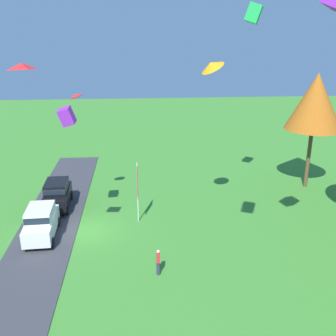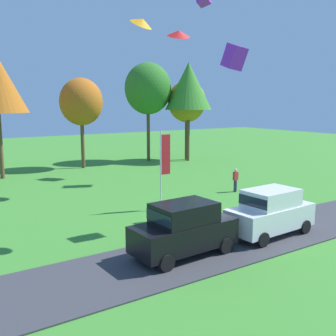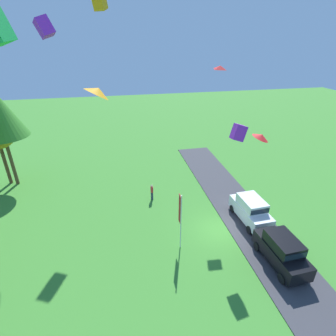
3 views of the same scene
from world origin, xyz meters
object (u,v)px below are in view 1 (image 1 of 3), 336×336
at_px(kite_diamond_trailing_tail, 22,66).
at_px(kite_delta_high_right, 212,65).
at_px(car_suv_near_entrance, 41,221).
at_px(person_on_lawn, 158,262).
at_px(flag_banner, 137,186).
at_px(car_suv_mid_row, 57,193).
at_px(kite_box_mid_center, 67,116).
at_px(kite_delta_low_drifter, 76,96).
at_px(kite_box_high_left, 254,13).
at_px(tree_center_back, 315,102).

distance_m(kite_diamond_trailing_tail, kite_delta_high_right, 12.10).
bearing_deg(car_suv_near_entrance, person_on_lawn, 57.00).
xyz_separation_m(person_on_lawn, kite_delta_high_right, (-5.52, 3.89, 11.11)).
bearing_deg(flag_banner, car_suv_near_entrance, -76.07).
xyz_separation_m(car_suv_near_entrance, flag_banner, (-1.72, 6.93, 1.77)).
height_order(car_suv_mid_row, kite_box_mid_center, kite_box_mid_center).
distance_m(kite_delta_high_right, kite_delta_low_drifter, 10.31).
distance_m(car_suv_near_entrance, kite_delta_low_drifter, 9.45).
relative_size(flag_banner, kite_box_high_left, 3.79).
bearing_deg(kite_box_high_left, flag_banner, -75.86).
height_order(car_suv_near_entrance, kite_box_high_left, kite_box_high_left).
distance_m(car_suv_near_entrance, kite_diamond_trailing_tail, 12.79).
bearing_deg(person_on_lawn, flag_banner, -170.59).
height_order(car_suv_mid_row, car_suv_near_entrance, same).
xyz_separation_m(tree_center_back, kite_delta_high_right, (7.73, -10.96, 3.87)).
height_order(car_suv_near_entrance, person_on_lawn, car_suv_near_entrance).
height_order(kite_diamond_trailing_tail, kite_box_mid_center, kite_diamond_trailing_tail).
bearing_deg(kite_delta_high_right, flag_banner, -106.07).
height_order(tree_center_back, kite_diamond_trailing_tail, kite_diamond_trailing_tail).
relative_size(kite_delta_high_right, kite_box_mid_center, 1.41).
bearing_deg(kite_delta_high_right, kite_box_high_left, 135.15).
xyz_separation_m(flag_banner, kite_diamond_trailing_tail, (7.64, -5.34, 9.45)).
height_order(tree_center_back, kite_delta_high_right, kite_delta_high_right).
bearing_deg(kite_delta_high_right, car_suv_mid_row, -112.09).
xyz_separation_m(car_suv_near_entrance, kite_box_high_left, (-3.90, 15.58, 13.99)).
bearing_deg(kite_diamond_trailing_tail, person_on_lawn, 95.91).
xyz_separation_m(flag_banner, kite_delta_high_right, (1.45, 5.04, 8.92)).
xyz_separation_m(person_on_lawn, kite_box_mid_center, (-5.71, -5.71, 7.85)).
distance_m(car_suv_near_entrance, flag_banner, 7.35).
bearing_deg(car_suv_mid_row, kite_delta_low_drifter, 60.68).
relative_size(car_suv_mid_row, kite_diamond_trailing_tail, 4.27).
relative_size(flag_banner, kite_box_mid_center, 4.27).
height_order(car_suv_mid_row, kite_delta_high_right, kite_delta_high_right).
distance_m(car_suv_mid_row, kite_diamond_trailing_tail, 15.75).
distance_m(kite_delta_low_drifter, kite_box_high_left, 14.22).
bearing_deg(flag_banner, kite_box_mid_center, -74.57).
bearing_deg(car_suv_mid_row, kite_delta_high_right, 67.91).
relative_size(tree_center_back, kite_diamond_trailing_tail, 9.74).
bearing_deg(flag_banner, kite_delta_high_right, 73.93).
bearing_deg(person_on_lawn, kite_delta_high_right, 144.83).
bearing_deg(person_on_lawn, kite_diamond_trailing_tail, -84.09).
bearing_deg(kite_delta_high_right, tree_center_back, 125.19).
relative_size(car_suv_near_entrance, tree_center_back, 0.44).
distance_m(car_suv_mid_row, tree_center_back, 23.90).
relative_size(tree_center_back, kite_delta_high_right, 6.68).
distance_m(person_on_lawn, flag_banner, 7.39).
bearing_deg(tree_center_back, car_suv_near_entrance, -70.78).
bearing_deg(car_suv_near_entrance, kite_box_mid_center, 101.00).
relative_size(car_suv_near_entrance, kite_box_high_left, 3.67).
xyz_separation_m(kite_delta_low_drifter, kite_box_high_left, (-0.18, 13.03, 5.69)).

